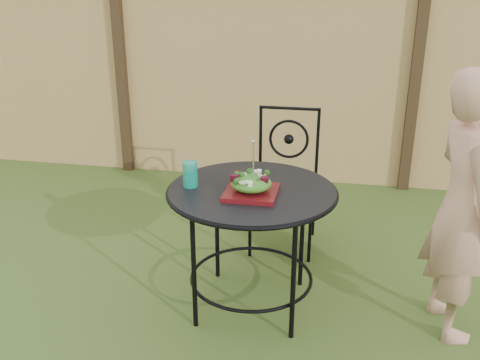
# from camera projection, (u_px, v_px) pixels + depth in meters

# --- Properties ---
(ground) EXTENTS (60.00, 60.00, 0.00)m
(ground) POSITION_uv_depth(u_px,v_px,m) (200.00, 310.00, 3.06)
(ground) COLOR #2D4716
(ground) RESTS_ON ground
(fence) EXTENTS (8.00, 0.12, 1.90)m
(fence) POSITION_uv_depth(u_px,v_px,m) (262.00, 76.00, 4.73)
(fence) COLOR tan
(fence) RESTS_ON ground
(patio_table) EXTENTS (0.92, 0.92, 0.72)m
(patio_table) POSITION_uv_depth(u_px,v_px,m) (252.00, 212.00, 2.91)
(patio_table) COLOR black
(patio_table) RESTS_ON ground
(patio_chair) EXTENTS (0.46, 0.46, 0.95)m
(patio_chair) POSITION_uv_depth(u_px,v_px,m) (285.00, 176.00, 3.67)
(patio_chair) COLOR black
(patio_chair) RESTS_ON ground
(diner) EXTENTS (0.44, 0.58, 1.41)m
(diner) POSITION_uv_depth(u_px,v_px,m) (463.00, 207.00, 2.68)
(diner) COLOR tan
(diner) RESTS_ON ground
(salad_plate) EXTENTS (0.27, 0.27, 0.02)m
(salad_plate) POSITION_uv_depth(u_px,v_px,m) (251.00, 192.00, 2.78)
(salad_plate) COLOR #480A0E
(salad_plate) RESTS_ON patio_table
(salad) EXTENTS (0.21, 0.21, 0.08)m
(salad) POSITION_uv_depth(u_px,v_px,m) (251.00, 183.00, 2.76)
(salad) COLOR #235614
(salad) RESTS_ON salad_plate
(fork) EXTENTS (0.01, 0.01, 0.18)m
(fork) POSITION_uv_depth(u_px,v_px,m) (253.00, 160.00, 2.71)
(fork) COLOR silver
(fork) RESTS_ON salad
(drinking_glass) EXTENTS (0.08, 0.08, 0.14)m
(drinking_glass) POSITION_uv_depth(u_px,v_px,m) (190.00, 174.00, 2.87)
(drinking_glass) COLOR #0C9578
(drinking_glass) RESTS_ON patio_table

